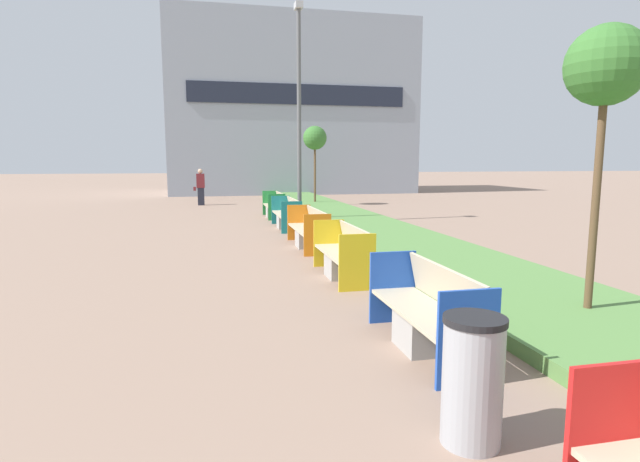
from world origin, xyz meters
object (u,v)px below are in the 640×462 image
Objects in this scene: bench_blue_frame at (427,317)px; litter_bin at (472,380)px; bench_teal_frame at (287,216)px; bench_green_frame at (274,208)px; sapling_tree_near at (606,70)px; bench_yellow_frame at (344,257)px; sapling_tree_far at (315,139)px; pedestrian_walking at (201,187)px; bench_orange_frame at (309,232)px; street_lamp_post at (299,104)px.

litter_bin reaches higher than bench_blue_frame.
bench_teal_frame is 3.11m from bench_green_frame.
bench_yellow_frame is at bearing 128.80° from sapling_tree_near.
bench_blue_frame and bench_teal_frame have the same top height.
bench_green_frame is at bearing 100.89° from sapling_tree_near.
sapling_tree_near reaches higher than bench_green_frame.
sapling_tree_far is at bearing 82.10° from bench_blue_frame.
bench_yellow_frame is 16.04m from pedestrian_walking.
sapling_tree_near is (2.51, -13.02, 2.86)m from bench_green_frame.
bench_blue_frame is 0.83× the size of bench_orange_frame.
street_lamp_post is at bearing 99.67° from sapling_tree_near.
bench_orange_frame is 0.64× the size of sapling_tree_near.
pedestrian_walking is (-5.28, 18.90, -2.35)m from sapling_tree_near.
bench_yellow_frame is at bearing 85.03° from litter_bin.
litter_bin is (-0.48, -8.68, 0.12)m from bench_orange_frame.
bench_teal_frame and bench_green_frame have the same top height.
sapling_tree_far reaches higher than litter_bin.
bench_yellow_frame is 0.54× the size of sapling_tree_far.
bench_orange_frame is 1.02× the size of bench_teal_frame.
bench_blue_frame is 0.99× the size of bench_yellow_frame.
pedestrian_walking is (-2.78, 19.36, 0.51)m from bench_blue_frame.
bench_orange_frame is 12.84m from pedestrian_walking.
bench_blue_frame is 3.83m from sapling_tree_near.
sapling_tree_near is at bearing -90.00° from sapling_tree_far.
litter_bin is at bearing -94.97° from bench_yellow_frame.
bench_green_frame is 0.27× the size of street_lamp_post.
sapling_tree_near is at bearing -68.61° from bench_orange_frame.
bench_teal_frame is (0.00, 6.80, 0.01)m from bench_yellow_frame.
bench_green_frame is at bearing -118.72° from sapling_tree_far.
bench_blue_frame is at bearing -90.00° from bench_green_frame.
sapling_tree_far is (2.50, 14.48, 2.76)m from bench_yellow_frame.
sapling_tree_far is at bearing 80.19° from bench_yellow_frame.
bench_orange_frame is 1.26× the size of bench_green_frame.
pedestrian_walking reaches higher than litter_bin.
sapling_tree_near is (2.97, 2.30, 2.73)m from litter_bin.
bench_orange_frame is 1.40× the size of pedestrian_walking.
sapling_tree_near is (1.89, -11.10, -0.72)m from street_lamp_post.
litter_bin is 0.57× the size of pedestrian_walking.
bench_blue_frame is 1.17× the size of pedestrian_walking.
sapling_tree_near is 17.59m from sapling_tree_far.
sapling_tree_near reaches higher than sapling_tree_far.
pedestrian_walking reaches higher than bench_teal_frame.
bench_teal_frame is 10.61m from sapling_tree_near.
bench_teal_frame is 0.63× the size of sapling_tree_far.
sapling_tree_far is at bearing 77.43° from bench_orange_frame.
street_lamp_post is (1.08, 13.40, 3.45)m from litter_bin.
bench_yellow_frame is 1.17× the size of pedestrian_walking.
bench_teal_frame is 9.42m from pedestrian_walking.
bench_orange_frame and bench_green_frame have the same top height.
street_lamp_post is at bearing -72.24° from bench_green_frame.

